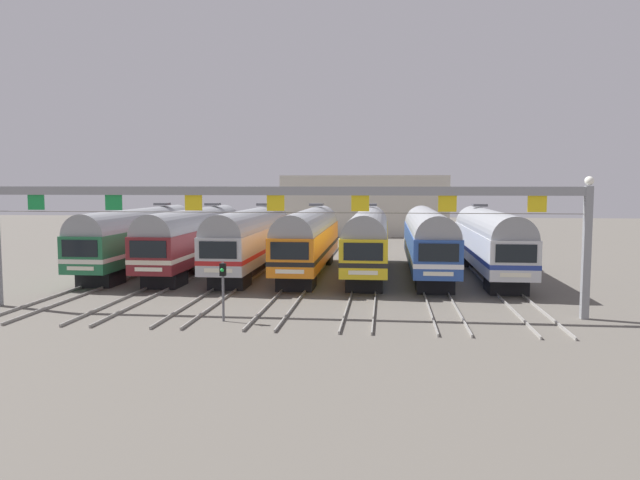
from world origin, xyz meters
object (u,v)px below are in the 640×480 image
(commuter_train_green, at_px, (139,236))
(commuter_train_maroon, at_px, (194,237))
(commuter_train_yellow, at_px, (368,238))
(commuter_train_orange, at_px, (309,238))
(commuter_train_stainless, at_px, (251,237))
(catenary_gantry, at_px, (276,207))
(commuter_train_silver, at_px, (490,239))
(commuter_train_blue, at_px, (428,239))
(yard_signal_mast, at_px, (223,280))

(commuter_train_green, xyz_separation_m, commuter_train_maroon, (4.30, 0.00, 0.00))
(commuter_train_yellow, bearing_deg, commuter_train_orange, 180.00)
(commuter_train_stainless, xyz_separation_m, catenary_gantry, (4.30, -13.50, 2.77))
(commuter_train_orange, distance_m, commuter_train_silver, 12.91)
(commuter_train_maroon, height_order, catenary_gantry, catenary_gantry)
(commuter_train_yellow, distance_m, catenary_gantry, 14.44)
(commuter_train_maroon, height_order, commuter_train_yellow, same)
(commuter_train_blue, bearing_deg, commuter_train_stainless, 179.98)
(commuter_train_green, xyz_separation_m, commuter_train_blue, (21.51, -0.00, -0.00))
(commuter_train_stainless, relative_size, yard_signal_mast, 6.31)
(commuter_train_silver, bearing_deg, catenary_gantry, -133.72)
(catenary_gantry, height_order, yard_signal_mast, catenary_gantry)
(commuter_train_blue, relative_size, yard_signal_mast, 6.31)
(commuter_train_yellow, height_order, commuter_train_blue, commuter_train_yellow)
(catenary_gantry, distance_m, yard_signal_mast, 4.73)
(commuter_train_stainless, xyz_separation_m, commuter_train_yellow, (8.61, 0.00, 0.00))
(catenary_gantry, bearing_deg, yard_signal_mast, -131.73)
(commuter_train_yellow, bearing_deg, catenary_gantry, -107.68)
(commuter_train_silver, distance_m, yard_signal_mast, 21.92)
(commuter_train_maroon, relative_size, commuter_train_orange, 1.00)
(commuter_train_stainless, xyz_separation_m, commuter_train_silver, (17.21, 0.00, 0.00))
(commuter_train_maroon, relative_size, yard_signal_mast, 6.31)
(commuter_train_stainless, bearing_deg, commuter_train_blue, -0.02)
(commuter_train_maroon, bearing_deg, commuter_train_silver, 0.00)
(commuter_train_green, bearing_deg, commuter_train_silver, 0.00)
(commuter_train_blue, bearing_deg, commuter_train_orange, 179.97)
(commuter_train_stainless, distance_m, commuter_train_silver, 17.21)
(commuter_train_maroon, height_order, commuter_train_stainless, same)
(commuter_train_blue, xyz_separation_m, commuter_train_silver, (4.30, 0.00, 0.00))
(commuter_train_stainless, distance_m, yard_signal_mast, 16.07)
(commuter_train_maroon, distance_m, commuter_train_blue, 17.21)
(commuter_train_silver, height_order, yard_signal_mast, commuter_train_silver)
(commuter_train_blue, distance_m, catenary_gantry, 16.24)
(commuter_train_green, bearing_deg, commuter_train_yellow, 0.00)
(commuter_train_maroon, xyz_separation_m, commuter_train_orange, (8.61, 0.00, 0.00))
(commuter_train_green, distance_m, commuter_train_stainless, 8.61)
(commuter_train_orange, xyz_separation_m, commuter_train_yellow, (4.30, 0.00, 0.00))
(commuter_train_silver, relative_size, catenary_gantry, 0.58)
(commuter_train_stainless, height_order, commuter_train_yellow, same)
(commuter_train_stainless, height_order, commuter_train_silver, same)
(commuter_train_silver, bearing_deg, yard_signal_mast, -133.43)
(commuter_train_orange, relative_size, catenary_gantry, 0.58)
(commuter_train_yellow, bearing_deg, commuter_train_green, 180.00)
(commuter_train_yellow, height_order, yard_signal_mast, commuter_train_yellow)
(commuter_train_silver, height_order, catenary_gantry, catenary_gantry)
(commuter_train_green, relative_size, commuter_train_yellow, 1.00)
(commuter_train_silver, bearing_deg, commuter_train_yellow, 180.00)
(commuter_train_stainless, bearing_deg, commuter_train_orange, 0.00)
(commuter_train_green, xyz_separation_m, commuter_train_yellow, (17.21, 0.00, 0.00))
(yard_signal_mast, bearing_deg, commuter_train_green, 124.06)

